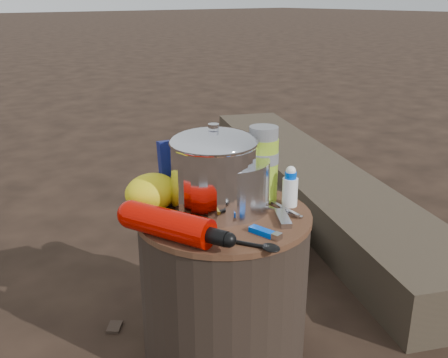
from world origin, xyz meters
TOP-DOWN VIEW (x-y plane):
  - ground at (0.00, 0.00)m, footprint 60.00×60.00m
  - stump at (0.00, 0.00)m, footprint 0.42×0.42m
  - log_main at (0.96, 0.56)m, footprint 1.21×2.08m
  - log_small at (0.77, 0.69)m, footprint 1.00×1.12m
  - foil_windscreen at (0.03, 0.02)m, footprint 0.21×0.21m
  - camping_pot at (-0.01, 0.03)m, footprint 0.21×0.21m
  - fuel_bottle at (-0.18, -0.03)m, footprint 0.16×0.28m
  - thermos at (0.14, 0.01)m, footprint 0.08×0.08m
  - travel_mug at (0.11, 0.14)m, footprint 0.08×0.08m
  - stuff_sack at (-0.12, 0.13)m, footprint 0.14×0.11m
  - food_pouch at (-0.01, 0.16)m, footprint 0.12×0.05m
  - lighter at (-0.01, -0.14)m, footprint 0.03×0.08m
  - multitool at (0.08, -0.12)m, footprint 0.07×0.09m
  - pot_grabber at (0.11, -0.08)m, footprint 0.04×0.12m
  - spork at (-0.07, -0.15)m, footprint 0.09×0.13m
  - squeeze_bottle at (0.16, -0.06)m, footprint 0.04×0.04m

SIDE VIEW (x-z plane):
  - ground at x=0.00m, z-range 0.00..0.00m
  - log_small at x=0.77m, z-range 0.00..0.11m
  - log_main at x=0.96m, z-range 0.00..0.18m
  - stump at x=0.00m, z-range 0.00..0.39m
  - pot_grabber at x=0.11m, z-range 0.39..0.40m
  - spork at x=-0.07m, z-range 0.39..0.40m
  - multitool at x=0.08m, z-range 0.39..0.40m
  - lighter at x=-0.01m, z-range 0.39..0.41m
  - fuel_bottle at x=-0.18m, z-range 0.39..0.46m
  - stuff_sack at x=-0.12m, z-range 0.39..0.48m
  - squeeze_bottle at x=0.16m, z-range 0.39..0.48m
  - travel_mug at x=0.11m, z-range 0.39..0.51m
  - foil_windscreen at x=0.03m, z-range 0.39..0.52m
  - food_pouch at x=-0.01m, z-range 0.39..0.54m
  - thermos at x=0.14m, z-range 0.39..0.58m
  - camping_pot at x=-0.01m, z-range 0.39..0.60m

